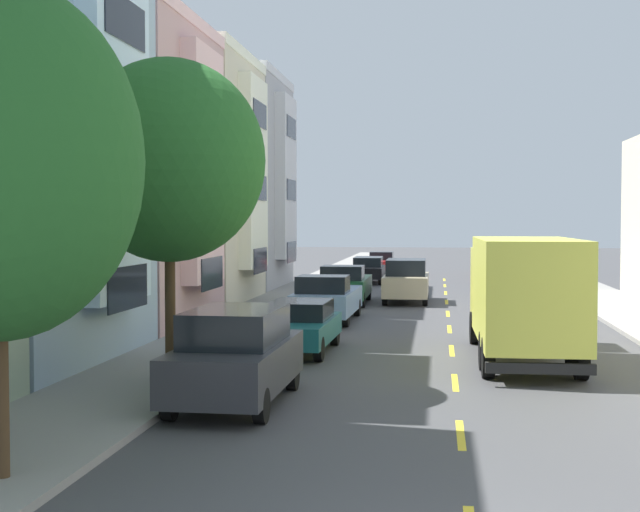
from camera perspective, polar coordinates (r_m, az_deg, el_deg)
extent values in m
plane|color=#424244|center=(38.73, 8.07, -3.19)|extent=(160.00, 160.00, 0.00)
cube|color=gray|center=(37.34, -2.87, -3.27)|extent=(3.20, 120.00, 0.14)
cube|color=gray|center=(37.49, 19.04, -3.37)|extent=(3.20, 120.00, 0.14)
cube|color=yellow|center=(16.00, 8.92, -11.13)|extent=(0.14, 2.20, 0.01)
cube|color=yellow|center=(20.89, 8.58, -7.94)|extent=(0.14, 2.20, 0.01)
cube|color=yellow|center=(25.82, 8.37, -5.96)|extent=(0.14, 2.20, 0.01)
cube|color=yellow|center=(30.78, 8.22, -4.62)|extent=(0.14, 2.20, 0.01)
cube|color=yellow|center=(35.75, 8.12, -3.64)|extent=(0.14, 2.20, 0.01)
cube|color=yellow|center=(40.72, 8.04, -2.91)|extent=(0.14, 2.20, 0.01)
cube|color=yellow|center=(45.71, 7.98, -2.34)|extent=(0.14, 2.20, 0.01)
cube|color=yellow|center=(50.69, 7.94, -1.88)|extent=(0.14, 2.20, 0.01)
cube|color=yellow|center=(55.68, 7.90, -1.50)|extent=(0.14, 2.20, 0.01)
cube|color=#CAE7FE|center=(23.22, -12.86, 7.91)|extent=(0.55, 3.73, 8.66)
cube|color=#1E232D|center=(23.08, -12.08, -1.99)|extent=(0.04, 2.83, 1.10)
cube|color=#1E232D|center=(23.07, -12.16, 6.29)|extent=(0.04, 2.83, 1.10)
cube|color=#1E232D|center=(23.54, -12.23, 14.41)|extent=(0.04, 2.83, 1.10)
cube|color=#CC9E9E|center=(33.10, -16.76, 4.74)|extent=(10.53, 8.28, 10.32)
cube|color=#FECACA|center=(32.08, -8.40, 14.60)|extent=(0.60, 8.28, 0.44)
cube|color=#FECACA|center=(31.26, -7.42, 5.72)|extent=(0.55, 3.73, 8.05)
cube|color=#1E232D|center=(31.19, -6.86, -1.10)|extent=(0.04, 2.83, 1.10)
cube|color=#1E232D|center=(31.16, -6.88, 4.60)|extent=(0.04, 2.83, 1.10)
cube|color=#1E232D|center=(31.43, -6.91, 10.25)|extent=(0.04, 2.83, 1.10)
cube|color=beige|center=(41.23, -12.81, 4.50)|extent=(11.96, 8.28, 10.62)
cube|color=white|center=(40.21, -5.01, 12.54)|extent=(0.60, 8.28, 0.44)
cube|color=white|center=(39.52, -4.24, 5.27)|extent=(0.55, 3.73, 8.29)
cube|color=#1E232D|center=(39.45, -3.80, -0.28)|extent=(0.04, 2.83, 1.10)
cube|color=#1E232D|center=(39.43, -3.82, 4.35)|extent=(0.04, 2.83, 1.10)
cube|color=#1E232D|center=(39.67, -3.83, 8.95)|extent=(0.04, 2.83, 1.10)
cube|color=#A8A8AD|center=(49.14, -8.87, 4.39)|extent=(11.05, 8.28, 10.99)
cube|color=silver|center=(48.48, -2.80, 11.23)|extent=(0.60, 8.28, 0.44)
cube|color=silver|center=(47.86, -2.17, 5.00)|extent=(0.55, 3.73, 8.57)
cube|color=#1E232D|center=(47.79, -1.81, 0.26)|extent=(0.04, 2.83, 1.10)
cube|color=#1E232D|center=(47.78, -1.82, 4.21)|extent=(0.04, 2.83, 1.10)
cube|color=#1E232D|center=(48.00, -1.82, 8.15)|extent=(0.04, 2.83, 1.10)
cylinder|color=#47331E|center=(13.31, -19.58, -7.84)|extent=(0.20, 0.20, 2.53)
cylinder|color=#47331E|center=(20.57, -9.49, -3.23)|extent=(0.24, 0.24, 3.19)
ellipsoid|color=#235B23|center=(20.51, -9.56, 6.01)|extent=(4.32, 4.32, 4.57)
cube|color=#D8D84C|center=(23.15, 12.99, -2.11)|extent=(2.47, 5.89, 2.58)
cube|color=#D8D84C|center=(27.21, 12.05, -1.84)|extent=(2.33, 1.93, 2.20)
cube|color=black|center=(28.08, 11.89, -0.72)|extent=(2.02, 0.11, 0.97)
cube|color=black|center=(20.52, 13.81, -6.95)|extent=(2.40, 0.19, 0.24)
cylinder|color=black|center=(27.50, 14.23, -4.50)|extent=(0.29, 0.96, 0.96)
cylinder|color=black|center=(27.31, 9.80, -4.51)|extent=(0.29, 0.96, 0.96)
cylinder|color=black|center=(21.76, 16.24, -6.32)|extent=(0.29, 0.96, 0.96)
cylinder|color=black|center=(21.51, 10.63, -6.37)|extent=(0.29, 0.96, 0.96)
cylinder|color=black|center=(22.83, 15.78, -5.91)|extent=(0.29, 0.96, 0.96)
cylinder|color=black|center=(22.60, 10.44, -5.94)|extent=(0.29, 0.96, 0.96)
cube|color=navy|center=(47.94, 13.13, -1.40)|extent=(1.83, 4.70, 0.62)
cube|color=black|center=(47.53, 13.18, -0.72)|extent=(1.61, 2.82, 0.55)
cylinder|color=black|center=(49.63, 13.86, -1.64)|extent=(0.22, 0.66, 0.66)
cylinder|color=black|center=(49.48, 12.02, -1.63)|extent=(0.22, 0.66, 0.66)
cylinder|color=black|center=(46.47, 14.30, -1.91)|extent=(0.22, 0.66, 0.66)
cylinder|color=black|center=(46.30, 12.34, -1.90)|extent=(0.22, 0.66, 0.66)
cube|color=#195B60|center=(25.15, -1.32, -4.72)|extent=(1.91, 4.54, 0.60)
cube|color=black|center=(25.31, -1.23, -3.42)|extent=(1.63, 2.20, 0.50)
cylinder|color=black|center=(23.86, -3.85, -5.84)|extent=(0.24, 0.67, 0.66)
cylinder|color=black|center=(23.56, -0.07, -5.93)|extent=(0.24, 0.67, 0.66)
cylinder|color=black|center=(26.82, -2.41, -4.92)|extent=(0.24, 0.67, 0.66)
cylinder|color=black|center=(26.56, 0.95, -4.99)|extent=(0.24, 0.67, 0.66)
cube|color=maroon|center=(55.25, 12.31, -0.75)|extent=(2.03, 4.83, 0.90)
cube|color=black|center=(55.22, 12.32, 0.07)|extent=(1.76, 2.81, 0.70)
cylinder|color=black|center=(56.99, 13.01, -1.12)|extent=(0.23, 0.66, 0.66)
cylinder|color=black|center=(56.82, 11.27, -1.12)|extent=(0.23, 0.66, 0.66)
cylinder|color=black|center=(53.76, 13.40, -1.33)|extent=(0.23, 0.66, 0.66)
cylinder|color=black|center=(53.57, 11.57, -1.33)|extent=(0.23, 0.66, 0.66)
cube|color=#194C28|center=(39.69, 1.62, -1.97)|extent=(2.01, 5.30, 0.80)
cube|color=black|center=(38.48, 1.45, -1.07)|extent=(1.76, 1.59, 0.60)
cylinder|color=black|center=(38.04, 0.01, -2.77)|extent=(0.22, 0.66, 0.66)
cylinder|color=black|center=(37.85, 2.69, -2.79)|extent=(0.22, 0.66, 0.66)
cylinder|color=black|center=(41.60, 0.65, -2.33)|extent=(0.22, 0.66, 0.66)
cylinder|color=black|center=(41.43, 3.09, -2.35)|extent=(0.22, 0.66, 0.66)
cube|color=orange|center=(62.25, 11.87, -0.41)|extent=(1.96, 4.80, 0.90)
cube|color=black|center=(62.22, 11.87, 0.33)|extent=(1.72, 2.79, 0.70)
cylinder|color=black|center=(63.97, 12.53, -0.74)|extent=(0.22, 0.66, 0.66)
cylinder|color=black|center=(63.84, 10.98, -0.74)|extent=(0.22, 0.66, 0.66)
cylinder|color=black|center=(60.73, 12.79, -0.91)|extent=(0.22, 0.66, 0.66)
cylinder|color=black|center=(60.59, 11.16, -0.90)|extent=(0.22, 0.66, 0.66)
cube|color=#AD1E1E|center=(60.84, 3.90, -0.56)|extent=(1.75, 4.00, 0.62)
cube|color=black|center=(61.29, 3.93, 0.01)|extent=(1.53, 1.68, 0.55)
cylinder|color=black|center=(59.55, 3.09, -0.92)|extent=(0.22, 0.66, 0.66)
cylinder|color=black|center=(59.45, 4.55, -0.93)|extent=(0.22, 0.66, 0.66)
cylinder|color=black|center=(62.26, 3.28, -0.77)|extent=(0.22, 0.66, 0.66)
cylinder|color=black|center=(62.17, 4.68, -0.78)|extent=(0.22, 0.66, 0.66)
cube|color=#7A9EC6|center=(32.87, 0.48, -2.87)|extent=(2.11, 5.34, 0.80)
cube|color=black|center=(31.67, 0.18, -1.80)|extent=(1.79, 1.63, 0.60)
cylinder|color=black|center=(31.28, -1.60, -3.88)|extent=(0.23, 0.66, 0.66)
cylinder|color=black|center=(31.02, 1.64, -3.93)|extent=(0.23, 0.66, 0.66)
cylinder|color=black|center=(34.82, -0.55, -3.24)|extent=(0.23, 0.66, 0.66)
cylinder|color=black|center=(34.58, 2.37, -3.28)|extent=(0.23, 0.66, 0.66)
cube|color=black|center=(52.50, 3.06, -1.02)|extent=(1.89, 4.73, 0.62)
cube|color=black|center=(52.84, 3.09, -0.36)|extent=(1.64, 2.84, 0.55)
cylinder|color=black|center=(50.98, 2.06, -1.46)|extent=(0.23, 0.66, 0.66)
cylinder|color=black|center=(50.88, 3.85, -1.48)|extent=(0.23, 0.66, 0.66)
cylinder|color=black|center=(54.16, 2.32, -1.24)|extent=(0.23, 0.66, 0.66)
cylinder|color=black|center=(54.07, 4.02, -1.25)|extent=(0.23, 0.66, 0.66)
cube|color=#333338|center=(18.27, -5.36, -6.94)|extent=(2.02, 4.83, 0.90)
cube|color=black|center=(18.15, -5.37, -4.45)|extent=(1.76, 2.81, 0.70)
cylinder|color=black|center=(17.03, -9.54, -9.18)|extent=(0.23, 0.66, 0.66)
cylinder|color=black|center=(16.59, -3.77, -9.46)|extent=(0.23, 0.66, 0.66)
cylinder|color=black|center=(20.11, -6.66, -7.39)|extent=(0.23, 0.66, 0.66)
cylinder|color=black|center=(19.74, -1.76, -7.56)|extent=(0.23, 0.66, 0.66)
cube|color=tan|center=(40.42, 5.50, -1.84)|extent=(1.95, 4.80, 0.90)
cube|color=black|center=(40.37, 5.50, -0.70)|extent=(1.72, 2.78, 0.70)
cylinder|color=black|center=(38.87, 4.14, -2.66)|extent=(0.22, 0.66, 0.66)
cylinder|color=black|center=(38.81, 6.69, -2.68)|extent=(0.22, 0.66, 0.66)
cylinder|color=black|center=(42.12, 4.40, -2.28)|extent=(0.22, 0.66, 0.66)
cylinder|color=black|center=(42.06, 6.75, -2.29)|extent=(0.22, 0.66, 0.66)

